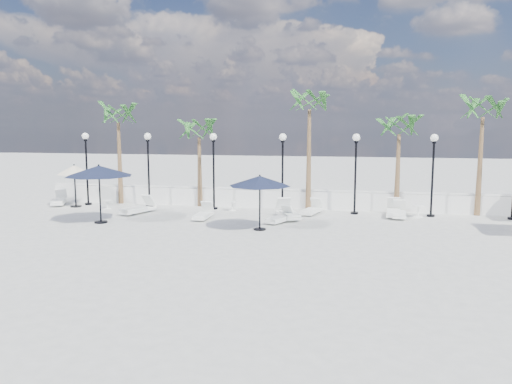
% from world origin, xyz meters
% --- Properties ---
extents(ground, '(100.00, 100.00, 0.00)m').
position_xyz_m(ground, '(0.00, 0.00, 0.00)').
color(ground, '#999994').
rests_on(ground, ground).
extents(balustrade, '(26.00, 0.30, 1.01)m').
position_xyz_m(balustrade, '(0.00, 7.50, 0.47)').
color(balustrade, silver).
rests_on(balustrade, ground).
extents(lamppost_0, '(0.36, 0.36, 3.84)m').
position_xyz_m(lamppost_0, '(-10.50, 6.50, 2.49)').
color(lamppost_0, black).
rests_on(lamppost_0, ground).
extents(lamppost_1, '(0.36, 0.36, 3.84)m').
position_xyz_m(lamppost_1, '(-7.00, 6.50, 2.49)').
color(lamppost_1, black).
rests_on(lamppost_1, ground).
extents(lamppost_2, '(0.36, 0.36, 3.84)m').
position_xyz_m(lamppost_2, '(-3.50, 6.50, 2.49)').
color(lamppost_2, black).
rests_on(lamppost_2, ground).
extents(lamppost_3, '(0.36, 0.36, 3.84)m').
position_xyz_m(lamppost_3, '(0.00, 6.50, 2.49)').
color(lamppost_3, black).
rests_on(lamppost_3, ground).
extents(lamppost_4, '(0.36, 0.36, 3.84)m').
position_xyz_m(lamppost_4, '(3.50, 6.50, 2.49)').
color(lamppost_4, black).
rests_on(lamppost_4, ground).
extents(lamppost_5, '(0.36, 0.36, 3.84)m').
position_xyz_m(lamppost_5, '(7.00, 6.50, 2.49)').
color(lamppost_5, black).
rests_on(lamppost_5, ground).
extents(palm_0, '(2.60, 2.60, 5.50)m').
position_xyz_m(palm_0, '(-9.00, 7.30, 4.53)').
color(palm_0, brown).
rests_on(palm_0, ground).
extents(palm_1, '(2.60, 2.60, 4.70)m').
position_xyz_m(palm_1, '(-4.50, 7.30, 3.75)').
color(palm_1, brown).
rests_on(palm_1, ground).
extents(palm_2, '(2.60, 2.60, 6.10)m').
position_xyz_m(palm_2, '(1.20, 7.30, 5.12)').
color(palm_2, brown).
rests_on(palm_2, ground).
extents(palm_3, '(2.60, 2.60, 4.90)m').
position_xyz_m(palm_3, '(5.50, 7.30, 3.95)').
color(palm_3, brown).
rests_on(palm_3, ground).
extents(palm_4, '(2.60, 2.60, 5.70)m').
position_xyz_m(palm_4, '(9.20, 7.30, 4.73)').
color(palm_4, brown).
rests_on(palm_4, ground).
extents(lounger_0, '(1.33, 1.97, 0.71)m').
position_xyz_m(lounger_0, '(-12.01, 6.17, 0.24)').
color(lounger_0, white).
rests_on(lounger_0, ground).
extents(lounger_1, '(0.61, 1.76, 0.65)m').
position_xyz_m(lounger_1, '(-3.22, 3.83, 0.22)').
color(lounger_1, white).
rests_on(lounger_1, ground).
extents(lounger_2, '(1.28, 2.10, 0.75)m').
position_xyz_m(lounger_2, '(-6.74, 4.52, 0.25)').
color(lounger_2, white).
rests_on(lounger_2, ground).
extents(lounger_3, '(1.16, 1.77, 0.63)m').
position_xyz_m(lounger_3, '(0.31, 3.65, 0.21)').
color(lounger_3, white).
rests_on(lounger_3, ground).
extents(lounger_4, '(0.98, 1.81, 0.65)m').
position_xyz_m(lounger_4, '(1.50, 5.99, 0.22)').
color(lounger_4, white).
rests_on(lounger_4, ground).
extents(lounger_5, '(1.47, 2.18, 0.78)m').
position_xyz_m(lounger_5, '(0.53, 4.67, 0.26)').
color(lounger_5, white).
rests_on(lounger_5, ground).
extents(lounger_6, '(0.69, 1.84, 0.68)m').
position_xyz_m(lounger_6, '(5.53, 5.94, 0.23)').
color(lounger_6, white).
rests_on(lounger_6, ground).
extents(lounger_7, '(0.77, 1.98, 0.73)m').
position_xyz_m(lounger_7, '(5.30, 6.22, 0.24)').
color(lounger_7, white).
rests_on(lounger_7, ground).
extents(side_table_0, '(0.46, 0.46, 0.45)m').
position_xyz_m(side_table_0, '(-8.89, 5.52, 0.27)').
color(side_table_0, white).
rests_on(side_table_0, ground).
extents(side_table_1, '(0.47, 0.47, 0.46)m').
position_xyz_m(side_table_1, '(-2.48, 6.20, 0.28)').
color(side_table_1, white).
rests_on(side_table_1, ground).
extents(side_table_2, '(0.57, 0.57, 0.55)m').
position_xyz_m(side_table_2, '(6.40, 6.20, 0.33)').
color(side_table_2, white).
rests_on(side_table_2, ground).
extents(parasol_navy_left, '(2.91, 2.91, 2.57)m').
position_xyz_m(parasol_navy_left, '(-7.36, 2.09, 2.26)').
color(parasol_navy_left, black).
rests_on(parasol_navy_left, ground).
extents(parasol_navy_mid, '(2.53, 2.53, 2.27)m').
position_xyz_m(parasol_navy_mid, '(-0.26, 2.01, 1.99)').
color(parasol_navy_mid, black).
rests_on(parasol_navy_mid, ground).
extents(parasol_cream_small, '(1.82, 1.82, 2.23)m').
position_xyz_m(parasol_cream_small, '(-10.78, 5.76, 1.91)').
color(parasol_cream_small, black).
rests_on(parasol_cream_small, ground).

